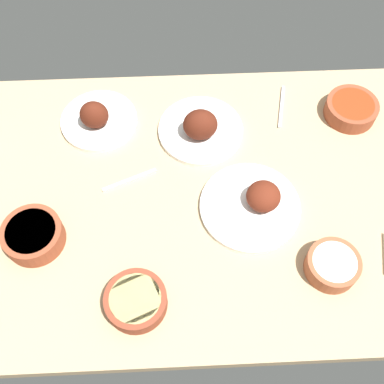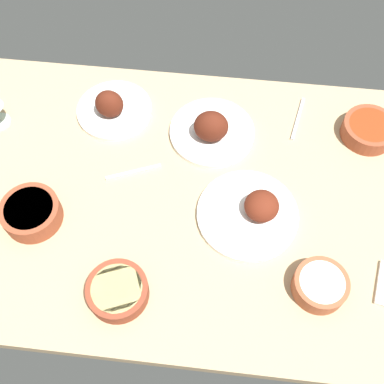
{
  "view_description": "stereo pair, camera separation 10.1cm",
  "coord_description": "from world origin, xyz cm",
  "px_view_note": "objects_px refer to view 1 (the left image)",
  "views": [
    {
      "loc": [
        -2.89,
        -64.7,
        118.09
      ],
      "look_at": [
        0.0,
        0.0,
        6.0
      ],
      "focal_mm": 44.39,
      "sensor_mm": 36.0,
      "label": 1
    },
    {
      "loc": [
        7.22,
        -64.36,
        118.09
      ],
      "look_at": [
        0.0,
        0.0,
        6.0
      ],
      "focal_mm": 44.39,
      "sensor_mm": 36.0,
      "label": 2
    }
  ],
  "objects_px": {
    "bowl_sauce": "(351,109)",
    "fork_loose": "(281,107)",
    "bowl_potatoes": "(136,301)",
    "plate_far_side": "(97,118)",
    "plate_near_viewer": "(200,128)",
    "bowl_cream": "(333,265)",
    "spoon_loose": "(129,180)",
    "plate_center_main": "(254,203)",
    "bowl_pasta": "(33,235)"
  },
  "relations": [
    {
      "from": "plate_far_side",
      "to": "bowl_cream",
      "type": "bearing_deg",
      "value": -38.84
    },
    {
      "from": "plate_far_side",
      "to": "spoon_loose",
      "type": "distance_m",
      "value": 0.23
    },
    {
      "from": "bowl_sauce",
      "to": "fork_loose",
      "type": "height_order",
      "value": "bowl_sauce"
    },
    {
      "from": "bowl_cream",
      "to": "bowl_pasta",
      "type": "xyz_separation_m",
      "value": [
        -0.75,
        0.11,
        0.0
      ]
    },
    {
      "from": "bowl_potatoes",
      "to": "fork_loose",
      "type": "distance_m",
      "value": 0.74
    },
    {
      "from": "plate_far_side",
      "to": "bowl_sauce",
      "type": "bearing_deg",
      "value": 0.2
    },
    {
      "from": "bowl_potatoes",
      "to": "spoon_loose",
      "type": "xyz_separation_m",
      "value": [
        -0.03,
        0.35,
        -0.02
      ]
    },
    {
      "from": "spoon_loose",
      "to": "plate_near_viewer",
      "type": "bearing_deg",
      "value": -165.88
    },
    {
      "from": "fork_loose",
      "to": "bowl_sauce",
      "type": "bearing_deg",
      "value": 91.55
    },
    {
      "from": "plate_near_viewer",
      "to": "fork_loose",
      "type": "bearing_deg",
      "value": 19.74
    },
    {
      "from": "plate_far_side",
      "to": "bowl_pasta",
      "type": "xyz_separation_m",
      "value": [
        -0.14,
        -0.38,
        0.0
      ]
    },
    {
      "from": "bowl_cream",
      "to": "fork_loose",
      "type": "height_order",
      "value": "bowl_cream"
    },
    {
      "from": "bowl_sauce",
      "to": "bowl_potatoes",
      "type": "bearing_deg",
      "value": -138.74
    },
    {
      "from": "plate_center_main",
      "to": "bowl_cream",
      "type": "relative_size",
      "value": 2.04
    },
    {
      "from": "plate_far_side",
      "to": "plate_center_main",
      "type": "distance_m",
      "value": 0.53
    },
    {
      "from": "plate_far_side",
      "to": "bowl_sauce",
      "type": "xyz_separation_m",
      "value": [
        0.76,
        0.0,
        0.0
      ]
    },
    {
      "from": "bowl_potatoes",
      "to": "bowl_sauce",
      "type": "distance_m",
      "value": 0.85
    },
    {
      "from": "bowl_sauce",
      "to": "plate_center_main",
      "type": "bearing_deg",
      "value": -136.74
    },
    {
      "from": "plate_far_side",
      "to": "spoon_loose",
      "type": "xyz_separation_m",
      "value": [
        0.1,
        -0.21,
        -0.02
      ]
    },
    {
      "from": "bowl_cream",
      "to": "bowl_pasta",
      "type": "height_order",
      "value": "bowl_pasta"
    },
    {
      "from": "bowl_potatoes",
      "to": "bowl_sauce",
      "type": "bearing_deg",
      "value": 41.26
    },
    {
      "from": "bowl_potatoes",
      "to": "spoon_loose",
      "type": "relative_size",
      "value": 0.94
    },
    {
      "from": "plate_near_viewer",
      "to": "bowl_cream",
      "type": "height_order",
      "value": "plate_near_viewer"
    },
    {
      "from": "plate_center_main",
      "to": "fork_loose",
      "type": "distance_m",
      "value": 0.37
    },
    {
      "from": "plate_near_viewer",
      "to": "bowl_sauce",
      "type": "distance_m",
      "value": 0.46
    },
    {
      "from": "bowl_potatoes",
      "to": "spoon_loose",
      "type": "bearing_deg",
      "value": 94.09
    },
    {
      "from": "bowl_cream",
      "to": "bowl_sauce",
      "type": "height_order",
      "value": "bowl_cream"
    },
    {
      "from": "plate_center_main",
      "to": "fork_loose",
      "type": "bearing_deg",
      "value": 70.18
    },
    {
      "from": "plate_far_side",
      "to": "fork_loose",
      "type": "xyz_separation_m",
      "value": [
        0.56,
        0.04,
        -0.02
      ]
    },
    {
      "from": "plate_near_viewer",
      "to": "spoon_loose",
      "type": "bearing_deg",
      "value": -143.49
    },
    {
      "from": "spoon_loose",
      "to": "plate_center_main",
      "type": "bearing_deg",
      "value": 141.31
    },
    {
      "from": "plate_near_viewer",
      "to": "plate_center_main",
      "type": "bearing_deg",
      "value": -62.51
    },
    {
      "from": "plate_far_side",
      "to": "bowl_sauce",
      "type": "distance_m",
      "value": 0.76
    },
    {
      "from": "plate_center_main",
      "to": "bowl_pasta",
      "type": "relative_size",
      "value": 1.75
    },
    {
      "from": "bowl_potatoes",
      "to": "bowl_sauce",
      "type": "height_order",
      "value": "bowl_sauce"
    },
    {
      "from": "bowl_cream",
      "to": "bowl_pasta",
      "type": "distance_m",
      "value": 0.76
    },
    {
      "from": "fork_loose",
      "to": "plate_far_side",
      "type": "bearing_deg",
      "value": -73.94
    },
    {
      "from": "plate_far_side",
      "to": "spoon_loose",
      "type": "bearing_deg",
      "value": -64.58
    },
    {
      "from": "plate_far_side",
      "to": "bowl_pasta",
      "type": "distance_m",
      "value": 0.4
    },
    {
      "from": "plate_far_side",
      "to": "plate_near_viewer",
      "type": "xyz_separation_m",
      "value": [
        0.31,
        -0.05,
        0.0
      ]
    },
    {
      "from": "plate_far_side",
      "to": "plate_center_main",
      "type": "height_order",
      "value": "plate_far_side"
    },
    {
      "from": "bowl_sauce",
      "to": "bowl_cream",
      "type": "bearing_deg",
      "value": -107.2
    },
    {
      "from": "bowl_pasta",
      "to": "spoon_loose",
      "type": "height_order",
      "value": "bowl_pasta"
    },
    {
      "from": "bowl_cream",
      "to": "bowl_sauce",
      "type": "xyz_separation_m",
      "value": [
        0.15,
        0.49,
        -0.0
      ]
    },
    {
      "from": "plate_near_viewer",
      "to": "bowl_cream",
      "type": "distance_m",
      "value": 0.54
    },
    {
      "from": "plate_near_viewer",
      "to": "plate_center_main",
      "type": "height_order",
      "value": "plate_near_viewer"
    },
    {
      "from": "fork_loose",
      "to": "spoon_loose",
      "type": "xyz_separation_m",
      "value": [
        -0.46,
        -0.25,
        0.0
      ]
    },
    {
      "from": "bowl_sauce",
      "to": "bowl_pasta",
      "type": "bearing_deg",
      "value": -157.24
    },
    {
      "from": "plate_center_main",
      "to": "bowl_pasta",
      "type": "xyz_separation_m",
      "value": [
        -0.58,
        -0.07,
        0.01
      ]
    },
    {
      "from": "plate_near_viewer",
      "to": "fork_loose",
      "type": "height_order",
      "value": "plate_near_viewer"
    }
  ]
}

